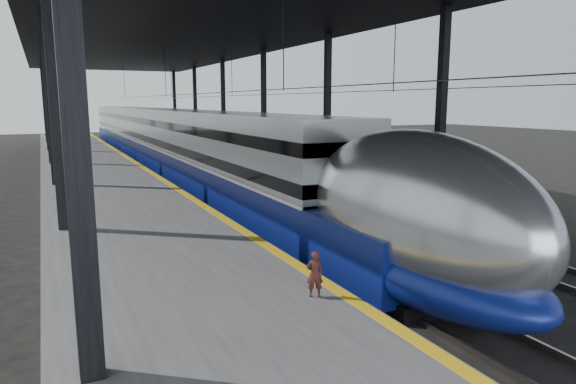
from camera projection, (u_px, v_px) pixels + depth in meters
ground at (294, 280)px, 14.70m from camera, size 160.00×160.00×0.00m
platform at (96, 178)px, 30.91m from camera, size 6.00×80.00×1.00m
yellow_strip at (143, 167)px, 32.01m from camera, size 0.30×80.00×0.01m
rails at (223, 177)px, 34.37m from camera, size 6.52×80.00×0.16m
canopy at (180, 35)px, 31.71m from camera, size 18.00×75.00×9.47m
tgv_train at (168, 143)px, 37.32m from camera, size 3.16×65.20×4.53m
second_train at (190, 132)px, 50.74m from camera, size 2.97×56.05×4.09m
child at (315, 274)px, 10.67m from camera, size 0.42×0.34×0.98m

